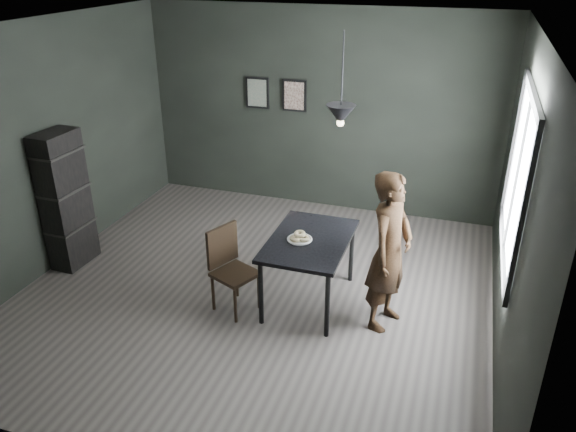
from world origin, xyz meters
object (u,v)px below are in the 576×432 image
(shelf_unit, at_px, (65,200))
(pendant_lamp, at_px, (341,114))
(wood_chair, at_px, (229,263))
(woman, at_px, (389,252))
(cafe_table, at_px, (309,246))
(white_plate, at_px, (300,240))

(shelf_unit, xyz_separation_m, pendant_lamp, (3.17, 0.18, 1.24))
(wood_chair, height_order, pendant_lamp, pendant_lamp)
(shelf_unit, bearing_deg, woman, 1.09)
(cafe_table, xyz_separation_m, pendant_lamp, (0.25, 0.10, 1.38))
(shelf_unit, bearing_deg, pendant_lamp, 5.15)
(cafe_table, distance_m, pendant_lamp, 1.41)
(woman, height_order, wood_chair, woman)
(cafe_table, bearing_deg, wood_chair, -154.80)
(woman, xyz_separation_m, shelf_unit, (-3.76, 0.05, -0.00))
(white_plate, distance_m, pendant_lamp, 1.35)
(woman, bearing_deg, cafe_table, 98.44)
(white_plate, distance_m, wood_chair, 0.76)
(wood_chair, bearing_deg, shelf_unit, -163.40)
(woman, relative_size, shelf_unit, 1.00)
(cafe_table, height_order, white_plate, white_plate)
(shelf_unit, bearing_deg, cafe_table, 3.47)
(cafe_table, height_order, shelf_unit, shelf_unit)
(wood_chair, relative_size, pendant_lamp, 1.05)
(wood_chair, bearing_deg, white_plate, 47.24)
(white_plate, bearing_deg, wood_chair, -156.48)
(woman, xyz_separation_m, pendant_lamp, (-0.59, 0.23, 1.24))
(white_plate, height_order, wood_chair, wood_chair)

